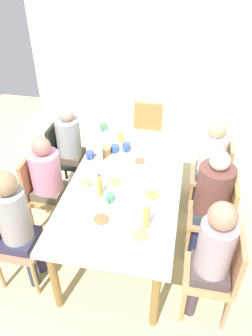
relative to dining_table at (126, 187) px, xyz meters
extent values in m
plane|color=#CBBC87|center=(0.00, 0.00, -0.69)|extent=(6.50, 6.50, 0.00)
cube|color=silver|center=(-2.77, 0.00, 0.61)|extent=(0.12, 4.29, 2.60)
cube|color=silver|center=(0.00, 0.00, 0.06)|extent=(2.02, 1.04, 0.04)
cylinder|color=brown|center=(-0.91, -0.42, -0.33)|extent=(0.07, 0.07, 0.73)
cylinder|color=olive|center=(0.91, -0.42, -0.33)|extent=(0.07, 0.07, 0.73)
cylinder|color=#95573E|center=(-0.91, 0.42, -0.33)|extent=(0.07, 0.07, 0.73)
cylinder|color=olive|center=(0.91, 0.42, -0.33)|extent=(0.07, 0.07, 0.73)
cube|color=tan|center=(0.67, 0.82, -0.25)|extent=(0.40, 0.40, 0.04)
cylinder|color=#A47A58|center=(0.84, 0.99, -0.48)|extent=(0.04, 0.04, 0.43)
cylinder|color=tan|center=(0.50, 0.99, -0.48)|extent=(0.04, 0.04, 0.43)
cylinder|color=tan|center=(0.84, 0.65, -0.48)|extent=(0.04, 0.04, 0.43)
cylinder|color=#AE854C|center=(0.50, 0.65, -0.48)|extent=(0.04, 0.04, 0.43)
cube|color=#B47D55|center=(0.67, 1.00, -0.02)|extent=(0.38, 0.04, 0.45)
cylinder|color=#443742|center=(0.75, 0.72, -0.47)|extent=(0.09, 0.09, 0.45)
cylinder|color=#3D3E3B|center=(0.59, 0.72, -0.47)|extent=(0.09, 0.09, 0.45)
cube|color=#49393D|center=(0.67, 0.82, -0.19)|extent=(0.30, 0.30, 0.10)
cylinder|color=#A28F99|center=(0.67, 0.82, 0.09)|extent=(0.28, 0.28, 0.46)
sphere|color=tan|center=(0.67, 0.82, 0.41)|extent=(0.21, 0.21, 0.21)
cube|color=#A9844B|center=(0.00, -0.82, -0.25)|extent=(0.40, 0.40, 0.04)
cylinder|color=#AE874C|center=(-0.17, -0.99, -0.48)|extent=(0.04, 0.04, 0.43)
cylinder|color=tan|center=(0.17, -0.99, -0.48)|extent=(0.04, 0.04, 0.43)
cylinder|color=#A67E57|center=(-0.17, -0.65, -0.48)|extent=(0.04, 0.04, 0.43)
cylinder|color=#B67A4E|center=(0.17, -0.65, -0.48)|extent=(0.04, 0.04, 0.43)
cube|color=#B27952|center=(0.00, -1.00, -0.02)|extent=(0.38, 0.04, 0.45)
cylinder|color=brown|center=(-0.08, -0.72, -0.47)|extent=(0.09, 0.09, 0.45)
cylinder|color=brown|center=(0.08, -0.72, -0.47)|extent=(0.09, 0.09, 0.45)
cube|color=brown|center=(0.00, -0.82, -0.19)|extent=(0.30, 0.30, 0.10)
cylinder|color=pink|center=(0.00, -0.82, 0.07)|extent=(0.30, 0.30, 0.42)
sphere|color=#A87263|center=(0.00, -0.82, 0.36)|extent=(0.19, 0.19, 0.19)
cube|color=#AC7759|center=(0.67, -0.82, -0.25)|extent=(0.40, 0.40, 0.04)
cylinder|color=tan|center=(0.50, -0.99, -0.48)|extent=(0.04, 0.04, 0.43)
cylinder|color=#B57A4C|center=(0.84, -0.99, -0.48)|extent=(0.04, 0.04, 0.43)
cylinder|color=#A57D4B|center=(0.50, -0.65, -0.48)|extent=(0.04, 0.04, 0.43)
cylinder|color=#A68953|center=(0.84, -0.65, -0.48)|extent=(0.04, 0.04, 0.43)
cylinder|color=#303054|center=(0.59, -0.72, -0.47)|extent=(0.09, 0.09, 0.45)
cylinder|color=#28324C|center=(0.75, -0.72, -0.47)|extent=(0.09, 0.09, 0.45)
cube|color=#302C49|center=(0.67, -0.82, -0.19)|extent=(0.30, 0.30, 0.10)
cylinder|color=#9C9698|center=(0.67, -0.82, 0.10)|extent=(0.27, 0.27, 0.49)
sphere|color=#9D7A58|center=(0.67, -0.82, 0.44)|extent=(0.20, 0.20, 0.20)
cube|color=black|center=(-0.67, -0.82, -0.25)|extent=(0.40, 0.40, 0.04)
cylinder|color=black|center=(-0.84, -0.99, -0.48)|extent=(0.04, 0.04, 0.43)
cylinder|color=black|center=(-0.50, -0.99, -0.48)|extent=(0.04, 0.04, 0.43)
cylinder|color=black|center=(-0.84, -0.65, -0.48)|extent=(0.04, 0.04, 0.43)
cylinder|color=black|center=(-0.50, -0.65, -0.48)|extent=(0.04, 0.04, 0.43)
cube|color=black|center=(-0.67, -1.00, -0.02)|extent=(0.38, 0.04, 0.45)
cylinder|color=brown|center=(-0.75, -0.72, -0.47)|extent=(0.09, 0.09, 0.45)
cylinder|color=brown|center=(-0.59, -0.72, -0.47)|extent=(0.09, 0.09, 0.45)
cube|color=brown|center=(-0.67, -0.82, -0.19)|extent=(0.30, 0.30, 0.10)
cylinder|color=#959A9F|center=(-0.67, -0.82, 0.07)|extent=(0.28, 0.28, 0.43)
sphere|color=tan|center=(-0.67, -0.82, 0.37)|extent=(0.17, 0.17, 0.17)
cube|color=#B78248|center=(-1.31, 0.00, -0.25)|extent=(0.40, 0.40, 0.04)
cylinder|color=#A7764B|center=(-1.48, 0.17, -0.48)|extent=(0.04, 0.04, 0.43)
cylinder|color=#AB7D4B|center=(-1.48, -0.17, -0.48)|extent=(0.04, 0.04, 0.43)
cylinder|color=#A57B51|center=(-1.14, 0.17, -0.48)|extent=(0.04, 0.04, 0.43)
cylinder|color=tan|center=(-1.14, -0.17, -0.48)|extent=(0.04, 0.04, 0.43)
cube|color=#B58549|center=(-1.49, 0.00, -0.02)|extent=(0.04, 0.38, 0.45)
cube|color=#A57C5A|center=(-0.67, 0.82, -0.25)|extent=(0.40, 0.40, 0.04)
cylinder|color=#A57E57|center=(-0.50, 0.99, -0.48)|extent=(0.04, 0.04, 0.43)
cylinder|color=tan|center=(-0.84, 0.99, -0.48)|extent=(0.04, 0.04, 0.43)
cylinder|color=tan|center=(-0.50, 0.65, -0.48)|extent=(0.04, 0.04, 0.43)
cylinder|color=#B47753|center=(-0.84, 0.65, -0.48)|extent=(0.04, 0.04, 0.43)
cube|color=#A78159|center=(-0.67, 1.00, -0.02)|extent=(0.38, 0.04, 0.45)
cylinder|color=#42363E|center=(-0.59, 0.72, -0.47)|extent=(0.09, 0.09, 0.45)
cylinder|color=#484245|center=(-0.75, 0.72, -0.47)|extent=(0.09, 0.09, 0.45)
cube|color=#3B4548|center=(-0.67, 0.82, -0.19)|extent=(0.30, 0.30, 0.10)
cylinder|color=silver|center=(-0.67, 0.82, 0.07)|extent=(0.30, 0.30, 0.42)
sphere|color=tan|center=(-0.67, 0.82, 0.36)|extent=(0.19, 0.19, 0.19)
cube|color=#AE7A53|center=(0.00, 0.82, -0.25)|extent=(0.40, 0.40, 0.04)
cylinder|color=#B78051|center=(0.17, 0.99, -0.48)|extent=(0.04, 0.04, 0.43)
cylinder|color=#AE764F|center=(-0.17, 0.99, -0.48)|extent=(0.04, 0.04, 0.43)
cylinder|color=tan|center=(0.17, 0.65, -0.48)|extent=(0.04, 0.04, 0.43)
cylinder|color=#B28449|center=(-0.17, 0.65, -0.48)|extent=(0.04, 0.04, 0.43)
cube|color=#AB844A|center=(0.00, 1.00, -0.02)|extent=(0.38, 0.04, 0.45)
cylinder|color=navy|center=(0.08, 0.72, -0.47)|extent=(0.09, 0.09, 0.45)
cylinder|color=#2D3146|center=(-0.08, 0.72, -0.47)|extent=(0.09, 0.09, 0.45)
cube|color=#2A3745|center=(0.00, 0.82, -0.19)|extent=(0.30, 0.30, 0.10)
cylinder|color=brown|center=(0.00, 0.82, 0.10)|extent=(0.33, 0.33, 0.49)
sphere|color=beige|center=(0.00, 0.82, 0.42)|extent=(0.18, 0.18, 0.18)
cylinder|color=white|center=(0.57, -0.09, 0.08)|extent=(0.23, 0.23, 0.01)
ellipsoid|color=#A6613C|center=(0.57, -0.09, 0.10)|extent=(0.13, 0.13, 0.02)
cylinder|color=silver|center=(0.18, 0.28, 0.08)|extent=(0.23, 0.23, 0.01)
ellipsoid|color=#7F9A48|center=(0.18, 0.28, 0.10)|extent=(0.13, 0.13, 0.02)
cylinder|color=#ECE4C7|center=(0.07, -0.09, 0.08)|extent=(0.21, 0.21, 0.01)
ellipsoid|color=olive|center=(0.07, -0.09, 0.10)|extent=(0.12, 0.12, 0.02)
cylinder|color=silver|center=(-0.32, 0.08, 0.08)|extent=(0.20, 0.20, 0.01)
ellipsoid|color=#A55C41|center=(-0.32, 0.08, 0.10)|extent=(0.11, 0.11, 0.02)
cylinder|color=silver|center=(0.13, -0.35, 0.08)|extent=(0.22, 0.22, 0.01)
ellipsoid|color=tan|center=(0.13, -0.35, 0.10)|extent=(0.12, 0.12, 0.02)
cylinder|color=silver|center=(0.67, 0.25, 0.08)|extent=(0.23, 0.23, 0.01)
ellipsoid|color=tan|center=(0.67, 0.25, 0.10)|extent=(0.13, 0.13, 0.02)
cylinder|color=#966641|center=(-0.40, -0.33, 0.11)|extent=(0.17, 0.17, 0.08)
ellipsoid|color=#889E5F|center=(-0.40, -0.33, 0.15)|extent=(0.13, 0.13, 0.04)
cylinder|color=#508D66|center=(-0.90, -0.46, 0.12)|extent=(0.09, 0.09, 0.09)
torus|color=#4C9366|center=(-0.85, -0.46, 0.12)|extent=(0.05, 0.01, 0.05)
cylinder|color=#4D9267|center=(0.31, -0.08, 0.11)|extent=(0.08, 0.08, 0.08)
torus|color=#3E836A|center=(0.36, -0.08, 0.11)|extent=(0.05, 0.01, 0.05)
cylinder|color=#35549D|center=(-0.48, -0.22, 0.11)|extent=(0.09, 0.09, 0.08)
torus|color=#2A6196|center=(-0.42, -0.22, 0.11)|extent=(0.05, 0.01, 0.05)
cylinder|color=#3B55A5|center=(-0.30, -0.45, 0.12)|extent=(0.08, 0.08, 0.08)
torus|color=#3952A6|center=(-0.24, -0.45, 0.12)|extent=(0.05, 0.01, 0.05)
cylinder|color=#DFCF48|center=(-0.70, -0.21, 0.13)|extent=(0.07, 0.07, 0.10)
torus|color=#E8C452|center=(-0.65, -0.21, 0.13)|extent=(0.05, 0.01, 0.05)
cylinder|color=#3A529A|center=(-0.52, -0.10, 0.12)|extent=(0.09, 0.09, 0.09)
torus|color=#2B60A7|center=(-0.46, -0.10, 0.12)|extent=(0.05, 0.01, 0.05)
cylinder|color=silver|center=(-0.27, -0.33, 0.17)|extent=(0.06, 0.06, 0.18)
cone|color=silver|center=(-0.27, -0.33, 0.27)|extent=(0.06, 0.06, 0.03)
cylinder|color=white|center=(-0.27, -0.33, 0.29)|extent=(0.03, 0.03, 0.01)
cylinder|color=#C38E42|center=(0.25, -0.19, 0.17)|extent=(0.06, 0.06, 0.19)
cone|color=tan|center=(0.25, -0.19, 0.28)|extent=(0.05, 0.05, 0.03)
cylinder|color=red|center=(0.25, -0.19, 0.30)|extent=(0.03, 0.03, 0.01)
cylinder|color=gold|center=(0.57, 0.28, 0.18)|extent=(0.06, 0.06, 0.21)
cone|color=gold|center=(0.57, 0.28, 0.30)|extent=(0.05, 0.05, 0.03)
cylinder|color=silver|center=(0.57, 0.28, 0.32)|extent=(0.03, 0.03, 0.01)
camera|label=1|loc=(2.38, 0.48, 2.00)|focal=34.68mm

